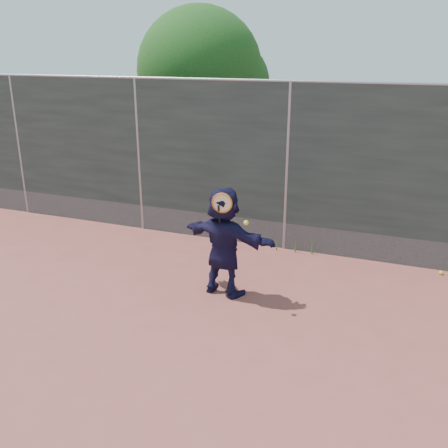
% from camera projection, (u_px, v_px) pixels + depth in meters
% --- Properties ---
extents(ground, '(80.00, 80.00, 0.00)m').
position_uv_depth(ground, '(211.00, 346.00, 6.22)').
color(ground, '#9E4C42').
rests_on(ground, ground).
extents(player, '(1.60, 0.80, 1.66)m').
position_uv_depth(player, '(224.00, 242.00, 7.32)').
color(player, '#181438').
rests_on(player, ground).
extents(ball_ground, '(0.07, 0.07, 0.07)m').
position_uv_depth(ball_ground, '(441.00, 273.00, 8.18)').
color(ball_ground, '#DBF436').
rests_on(ball_ground, ground).
extents(fence, '(20.00, 0.06, 3.03)m').
position_uv_depth(fence, '(287.00, 165.00, 8.78)').
color(fence, '#38423D').
rests_on(fence, ground).
extents(swing_action, '(0.57, 0.22, 0.51)m').
position_uv_depth(swing_action, '(224.00, 206.00, 6.90)').
color(swing_action, orange).
rests_on(swing_action, ground).
extents(tree_left, '(3.15, 3.00, 4.53)m').
position_uv_depth(tree_left, '(207.00, 74.00, 11.99)').
color(tree_left, '#382314').
rests_on(tree_left, ground).
extents(weed_clump, '(0.68, 0.07, 0.30)m').
position_uv_depth(weed_clump, '(298.00, 245.00, 9.05)').
color(weed_clump, '#387226').
rests_on(weed_clump, ground).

